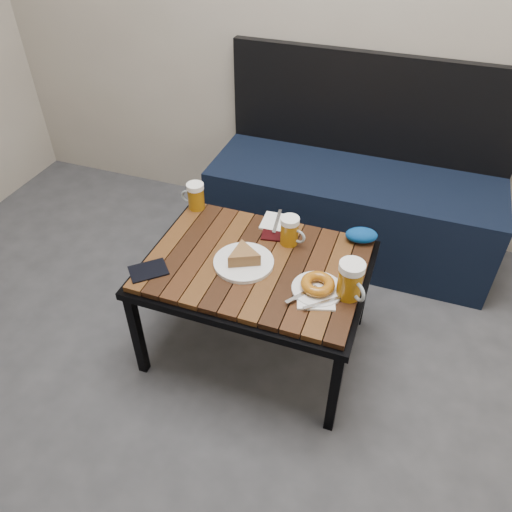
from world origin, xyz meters
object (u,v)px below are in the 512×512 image
(bench, at_px, (352,202))
(plate_pie, at_px, (244,259))
(beer_mug_right, at_px, (351,280))
(passport_burgundy, at_px, (276,230))
(cafe_table, at_px, (256,270))
(passport_navy, at_px, (148,270))
(beer_mug_centre, at_px, (290,231))
(beer_mug_left, at_px, (195,196))
(plate_bagel, at_px, (317,286))
(knit_pouch, at_px, (361,235))

(bench, relative_size, plate_pie, 6.20)
(beer_mug_right, xyz_separation_m, passport_burgundy, (-0.35, 0.27, -0.07))
(cafe_table, height_order, passport_navy, passport_navy)
(beer_mug_centre, xyz_separation_m, plate_pie, (-0.12, -0.18, -0.03))
(beer_mug_left, xyz_separation_m, passport_navy, (0.01, -0.43, -0.06))
(plate_bagel, bearing_deg, beer_mug_left, 152.27)
(beer_mug_left, height_order, beer_mug_centre, same)
(bench, relative_size, passport_navy, 10.37)
(bench, distance_m, plate_bagel, 0.92)
(beer_mug_centre, height_order, passport_burgundy, beer_mug_centre)
(beer_mug_centre, relative_size, beer_mug_right, 0.82)
(beer_mug_right, distance_m, knit_pouch, 0.32)
(passport_burgundy, bearing_deg, passport_navy, -142.79)
(cafe_table, distance_m, plate_bagel, 0.27)
(beer_mug_right, xyz_separation_m, knit_pouch, (-0.02, 0.32, -0.04))
(beer_mug_centre, bearing_deg, plate_pie, -110.02)
(beer_mug_left, distance_m, knit_pouch, 0.71)
(cafe_table, bearing_deg, beer_mug_left, 145.38)
(bench, relative_size, knit_pouch, 11.10)
(plate_pie, relative_size, plate_bagel, 1.04)
(bench, height_order, plate_pie, bench)
(plate_pie, xyz_separation_m, knit_pouch, (0.38, 0.29, 0.00))
(beer_mug_centre, xyz_separation_m, knit_pouch, (0.26, 0.11, -0.03))
(bench, bearing_deg, beer_mug_left, -135.85)
(beer_mug_left, distance_m, plate_pie, 0.43)
(passport_navy, bearing_deg, knit_pouch, 79.97)
(beer_mug_centre, height_order, passport_navy, beer_mug_centre)
(plate_pie, bearing_deg, passport_navy, -153.53)
(bench, distance_m, passport_burgundy, 0.68)
(cafe_table, xyz_separation_m, plate_bagel, (0.25, -0.07, 0.06))
(beer_mug_centre, xyz_separation_m, passport_burgundy, (-0.07, 0.06, -0.06))
(beer_mug_centre, bearing_deg, beer_mug_left, -177.78)
(plate_bagel, bearing_deg, beer_mug_right, 6.97)
(plate_bagel, bearing_deg, beer_mug_centre, 126.94)
(cafe_table, distance_m, plate_pie, 0.08)
(beer_mug_left, height_order, passport_navy, beer_mug_left)
(beer_mug_centre, relative_size, plate_bagel, 0.54)
(beer_mug_left, bearing_deg, bench, -134.70)
(beer_mug_centre, bearing_deg, beer_mug_right, -22.81)
(plate_bagel, xyz_separation_m, knit_pouch, (0.09, 0.33, 0.01))
(beer_mug_left, relative_size, beer_mug_right, 0.82)
(cafe_table, distance_m, passport_burgundy, 0.21)
(beer_mug_left, distance_m, beer_mug_right, 0.79)
(cafe_table, height_order, passport_burgundy, passport_burgundy)
(beer_mug_right, bearing_deg, plate_bagel, -128.99)
(beer_mug_left, height_order, passport_burgundy, beer_mug_left)
(passport_burgundy, distance_m, knit_pouch, 0.34)
(passport_navy, bearing_deg, cafe_table, 75.00)
(passport_navy, distance_m, passport_burgundy, 0.54)
(beer_mug_left, relative_size, plate_pie, 0.52)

